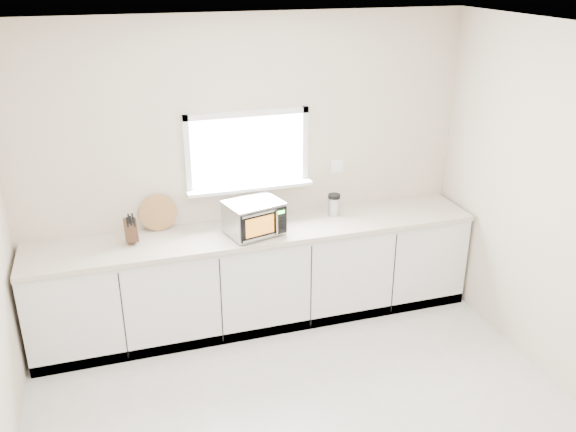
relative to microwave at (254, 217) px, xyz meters
name	(u,v)px	position (x,y,z in m)	size (l,w,h in m)	color
back_wall	(248,170)	(0.05, 0.39, 0.29)	(4.00, 0.17, 2.70)	beige
cabinets	(258,277)	(0.05, 0.09, -0.63)	(3.92, 0.60, 0.88)	silver
countertop	(257,231)	(0.05, 0.08, -0.17)	(3.92, 0.64, 0.04)	beige
microwave	(254,217)	(0.00, 0.00, 0.00)	(0.52, 0.45, 0.29)	black
knife_block	(131,229)	(-1.01, 0.14, -0.03)	(0.11, 0.20, 0.27)	#472919
cutting_board	(158,213)	(-0.77, 0.33, 0.01)	(0.32, 0.32, 0.02)	#9F6D3D
coffee_grinder	(334,204)	(0.80, 0.19, -0.05)	(0.13, 0.13, 0.20)	#ADAFB4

